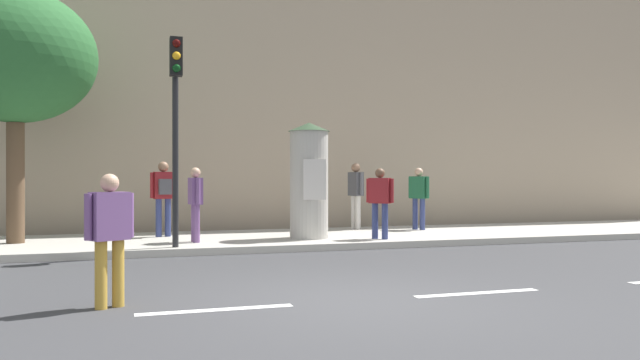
{
  "coord_description": "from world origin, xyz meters",
  "views": [
    {
      "loc": [
        -2.68,
        -7.05,
        1.52
      ],
      "look_at": [
        0.17,
        2.0,
        1.49
      ],
      "focal_mm": 34.36,
      "sensor_mm": 36.0,
      "label": 1
    }
  ],
  "objects_px": {
    "pedestrian_in_dark_shirt": "(419,193)",
    "pedestrian_near_pole": "(380,197)",
    "pedestrian_with_backpack": "(356,190)",
    "poster_column": "(309,180)",
    "traffic_light": "(176,106)",
    "pedestrian_in_light_jacket": "(163,192)",
    "street_tree": "(15,57)",
    "pedestrian_in_red_top": "(110,230)",
    "pedestrian_with_bag": "(195,199)"
  },
  "relations": [
    {
      "from": "street_tree",
      "to": "pedestrian_near_pole",
      "type": "relative_size",
      "value": 3.36
    },
    {
      "from": "traffic_light",
      "to": "pedestrian_with_backpack",
      "type": "bearing_deg",
      "value": 32.12
    },
    {
      "from": "pedestrian_in_red_top",
      "to": "pedestrian_near_pole",
      "type": "relative_size",
      "value": 0.99
    },
    {
      "from": "traffic_light",
      "to": "poster_column",
      "type": "distance_m",
      "value": 3.53
    },
    {
      "from": "pedestrian_in_light_jacket",
      "to": "pedestrian_near_pole",
      "type": "xyz_separation_m",
      "value": [
        4.62,
        -2.0,
        -0.1
      ]
    },
    {
      "from": "pedestrian_in_light_jacket",
      "to": "pedestrian_with_bag",
      "type": "height_order",
      "value": "pedestrian_in_light_jacket"
    },
    {
      "from": "pedestrian_with_backpack",
      "to": "poster_column",
      "type": "bearing_deg",
      "value": -133.07
    },
    {
      "from": "pedestrian_in_light_jacket",
      "to": "traffic_light",
      "type": "bearing_deg",
      "value": -87.47
    },
    {
      "from": "traffic_light",
      "to": "poster_column",
      "type": "bearing_deg",
      "value": 19.27
    },
    {
      "from": "street_tree",
      "to": "pedestrian_with_backpack",
      "type": "height_order",
      "value": "street_tree"
    },
    {
      "from": "traffic_light",
      "to": "pedestrian_with_bag",
      "type": "distance_m",
      "value": 2.14
    },
    {
      "from": "street_tree",
      "to": "pedestrian_in_light_jacket",
      "type": "distance_m",
      "value": 4.21
    },
    {
      "from": "pedestrian_with_backpack",
      "to": "pedestrian_in_dark_shirt",
      "type": "bearing_deg",
      "value": -25.62
    },
    {
      "from": "street_tree",
      "to": "pedestrian_with_bag",
      "type": "relative_size",
      "value": 3.35
    },
    {
      "from": "traffic_light",
      "to": "pedestrian_near_pole",
      "type": "relative_size",
      "value": 2.59
    },
    {
      "from": "poster_column",
      "to": "street_tree",
      "type": "relative_size",
      "value": 0.49
    },
    {
      "from": "poster_column",
      "to": "pedestrian_in_light_jacket",
      "type": "distance_m",
      "value": 3.43
    },
    {
      "from": "street_tree",
      "to": "pedestrian_with_bag",
      "type": "bearing_deg",
      "value": -14.52
    },
    {
      "from": "pedestrian_with_backpack",
      "to": "pedestrian_in_red_top",
      "type": "bearing_deg",
      "value": -127.65
    },
    {
      "from": "traffic_light",
      "to": "pedestrian_in_red_top",
      "type": "xyz_separation_m",
      "value": [
        -1.1,
        -4.74,
        -2.02
      ]
    },
    {
      "from": "traffic_light",
      "to": "poster_column",
      "type": "xyz_separation_m",
      "value": [
        3.04,
        1.06,
        -1.44
      ]
    },
    {
      "from": "pedestrian_with_backpack",
      "to": "traffic_light",
      "type": "bearing_deg",
      "value": -147.88
    },
    {
      "from": "poster_column",
      "to": "street_tree",
      "type": "distance_m",
      "value": 6.76
    },
    {
      "from": "pedestrian_in_light_jacket",
      "to": "poster_column",
      "type": "bearing_deg",
      "value": -23.11
    },
    {
      "from": "street_tree",
      "to": "pedestrian_with_bag",
      "type": "distance_m",
      "value": 4.8
    },
    {
      "from": "street_tree",
      "to": "traffic_light",
      "type": "bearing_deg",
      "value": -31.07
    },
    {
      "from": "pedestrian_in_light_jacket",
      "to": "pedestrian_with_bag",
      "type": "bearing_deg",
      "value": -67.94
    },
    {
      "from": "pedestrian_in_light_jacket",
      "to": "pedestrian_near_pole",
      "type": "height_order",
      "value": "pedestrian_in_light_jacket"
    },
    {
      "from": "poster_column",
      "to": "street_tree",
      "type": "height_order",
      "value": "street_tree"
    },
    {
      "from": "pedestrian_in_dark_shirt",
      "to": "pedestrian_near_pole",
      "type": "bearing_deg",
      "value": -134.52
    },
    {
      "from": "pedestrian_in_light_jacket",
      "to": "pedestrian_in_dark_shirt",
      "type": "bearing_deg",
      "value": -0.16
    },
    {
      "from": "pedestrian_in_light_jacket",
      "to": "pedestrian_with_backpack",
      "type": "relative_size",
      "value": 0.99
    },
    {
      "from": "pedestrian_in_red_top",
      "to": "pedestrian_in_dark_shirt",
      "type": "xyz_separation_m",
      "value": [
        7.57,
        7.13,
        0.21
      ]
    },
    {
      "from": "pedestrian_in_red_top",
      "to": "pedestrian_near_pole",
      "type": "height_order",
      "value": "pedestrian_near_pole"
    },
    {
      "from": "poster_column",
      "to": "pedestrian_with_bag",
      "type": "height_order",
      "value": "poster_column"
    },
    {
      "from": "pedestrian_in_light_jacket",
      "to": "pedestrian_with_bag",
      "type": "xyz_separation_m",
      "value": [
        0.59,
        -1.44,
        -0.13
      ]
    },
    {
      "from": "poster_column",
      "to": "pedestrian_in_dark_shirt",
      "type": "height_order",
      "value": "poster_column"
    },
    {
      "from": "poster_column",
      "to": "pedestrian_in_dark_shirt",
      "type": "xyz_separation_m",
      "value": [
        3.42,
        1.32,
        -0.37
      ]
    },
    {
      "from": "street_tree",
      "to": "pedestrian_in_light_jacket",
      "type": "xyz_separation_m",
      "value": [
        3.05,
        0.5,
        -2.86
      ]
    },
    {
      "from": "pedestrian_near_pole",
      "to": "pedestrian_with_bag",
      "type": "height_order",
      "value": "pedestrian_with_bag"
    },
    {
      "from": "traffic_light",
      "to": "poster_column",
      "type": "height_order",
      "value": "traffic_light"
    },
    {
      "from": "street_tree",
      "to": "pedestrian_in_light_jacket",
      "type": "relative_size",
      "value": 3.05
    },
    {
      "from": "street_tree",
      "to": "pedestrian_in_dark_shirt",
      "type": "height_order",
      "value": "street_tree"
    },
    {
      "from": "pedestrian_in_red_top",
      "to": "pedestrian_with_bag",
      "type": "height_order",
      "value": "pedestrian_with_bag"
    },
    {
      "from": "pedestrian_with_backpack",
      "to": "pedestrian_near_pole",
      "type": "distance_m",
      "value": 2.74
    },
    {
      "from": "pedestrian_with_bag",
      "to": "pedestrian_in_red_top",
      "type": "bearing_deg",
      "value": -105.49
    },
    {
      "from": "traffic_light",
      "to": "pedestrian_with_bag",
      "type": "height_order",
      "value": "traffic_light"
    },
    {
      "from": "pedestrian_in_dark_shirt",
      "to": "pedestrian_with_bag",
      "type": "xyz_separation_m",
      "value": [
        -5.99,
        -1.43,
        -0.04
      ]
    },
    {
      "from": "pedestrian_with_bag",
      "to": "traffic_light",
      "type": "bearing_deg",
      "value": -116.49
    },
    {
      "from": "poster_column",
      "to": "pedestrian_near_pole",
      "type": "height_order",
      "value": "poster_column"
    }
  ]
}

